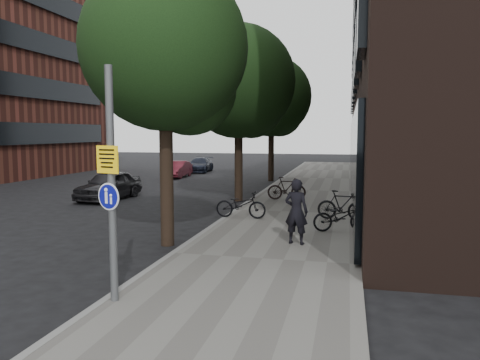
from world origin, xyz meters
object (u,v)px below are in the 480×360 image
(signpost, at_px, (112,184))
(parked_car_near, at_px, (109,185))
(pedestrian, at_px, (296,211))
(parked_bike_facade_near, at_px, (341,216))

(signpost, distance_m, parked_car_near, 13.92)
(pedestrian, bearing_deg, parked_car_near, -25.32)
(signpost, bearing_deg, parked_bike_facade_near, 76.82)
(pedestrian, distance_m, parked_car_near, 11.79)
(pedestrian, height_order, parked_car_near, pedestrian)
(signpost, distance_m, pedestrian, 5.74)
(parked_bike_facade_near, bearing_deg, signpost, 133.12)
(parked_car_near, bearing_deg, signpost, -56.29)
(pedestrian, relative_size, parked_bike_facade_near, 1.02)
(signpost, height_order, parked_bike_facade_near, signpost)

